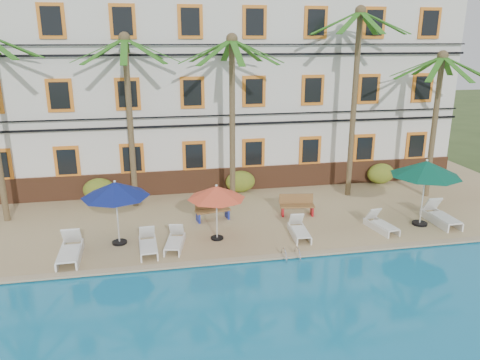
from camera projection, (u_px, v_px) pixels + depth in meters
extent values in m
plane|color=#384C23|center=(254.00, 254.00, 17.48)|extent=(100.00, 100.00, 0.00)
cube|color=tan|center=(231.00, 206.00, 22.14)|extent=(30.00, 12.00, 0.25)
cube|color=tan|center=(259.00, 258.00, 16.55)|extent=(30.00, 0.35, 0.06)
cube|color=silver|center=(215.00, 86.00, 25.34)|extent=(25.00, 6.00, 10.00)
cube|color=brown|center=(224.00, 179.00, 23.75)|extent=(25.00, 0.12, 1.20)
cube|color=orange|center=(67.00, 162.00, 22.03)|extent=(1.15, 0.10, 1.50)
cube|color=black|center=(67.00, 162.00, 21.98)|extent=(0.85, 0.04, 1.20)
cube|color=orange|center=(132.00, 159.00, 22.57)|extent=(1.15, 0.10, 1.50)
cube|color=black|center=(132.00, 159.00, 22.52)|extent=(0.85, 0.04, 1.20)
cube|color=orange|center=(194.00, 156.00, 23.11)|extent=(1.15, 0.10, 1.50)
cube|color=black|center=(194.00, 156.00, 23.06)|extent=(0.85, 0.04, 1.20)
cube|color=orange|center=(253.00, 153.00, 23.65)|extent=(1.15, 0.10, 1.50)
cube|color=black|center=(254.00, 153.00, 23.60)|extent=(0.85, 0.04, 1.20)
cube|color=orange|center=(310.00, 151.00, 24.19)|extent=(1.15, 0.10, 1.50)
cube|color=black|center=(310.00, 151.00, 24.14)|extent=(0.85, 0.04, 1.20)
cube|color=orange|center=(364.00, 148.00, 24.73)|extent=(1.15, 0.10, 1.50)
cube|color=black|center=(364.00, 148.00, 24.68)|extent=(0.85, 0.04, 1.20)
cube|color=orange|center=(416.00, 146.00, 25.27)|extent=(1.15, 0.10, 1.50)
cube|color=black|center=(416.00, 146.00, 25.22)|extent=(0.85, 0.04, 1.20)
cube|color=orange|center=(60.00, 95.00, 21.12)|extent=(1.15, 0.10, 1.50)
cube|color=black|center=(60.00, 96.00, 21.08)|extent=(0.85, 0.04, 1.20)
cube|color=orange|center=(128.00, 94.00, 21.66)|extent=(1.15, 0.10, 1.50)
cube|color=black|center=(128.00, 94.00, 21.62)|extent=(0.85, 0.04, 1.20)
cube|color=orange|center=(192.00, 93.00, 22.20)|extent=(1.15, 0.10, 1.50)
cube|color=black|center=(192.00, 93.00, 22.16)|extent=(0.85, 0.04, 1.20)
cube|color=orange|center=(254.00, 91.00, 22.74)|extent=(1.15, 0.10, 1.50)
cube|color=black|center=(254.00, 91.00, 22.70)|extent=(0.85, 0.04, 1.20)
cube|color=orange|center=(313.00, 90.00, 23.28)|extent=(1.15, 0.10, 1.50)
cube|color=black|center=(313.00, 90.00, 23.24)|extent=(0.85, 0.04, 1.20)
cube|color=orange|center=(369.00, 89.00, 23.83)|extent=(1.15, 0.10, 1.50)
cube|color=black|center=(369.00, 89.00, 23.78)|extent=(0.85, 0.04, 1.20)
cube|color=orange|center=(422.00, 88.00, 24.37)|extent=(1.15, 0.10, 1.50)
cube|color=black|center=(423.00, 88.00, 24.32)|extent=(0.85, 0.04, 1.20)
cube|color=orange|center=(51.00, 21.00, 20.19)|extent=(1.15, 0.10, 1.50)
cube|color=black|center=(51.00, 21.00, 20.14)|extent=(0.85, 0.04, 1.20)
cube|color=orange|center=(123.00, 21.00, 20.73)|extent=(1.15, 0.10, 1.50)
cube|color=black|center=(123.00, 21.00, 20.68)|extent=(0.85, 0.04, 1.20)
cube|color=orange|center=(190.00, 22.00, 21.27)|extent=(1.15, 0.10, 1.50)
cube|color=black|center=(190.00, 22.00, 21.22)|extent=(0.85, 0.04, 1.20)
cube|color=orange|center=(255.00, 22.00, 21.81)|extent=(1.15, 0.10, 1.50)
cube|color=black|center=(255.00, 22.00, 21.76)|extent=(0.85, 0.04, 1.20)
cube|color=orange|center=(316.00, 22.00, 22.35)|extent=(1.15, 0.10, 1.50)
cube|color=black|center=(316.00, 22.00, 22.30)|extent=(0.85, 0.04, 1.20)
cube|color=orange|center=(374.00, 23.00, 22.89)|extent=(1.15, 0.10, 1.50)
cube|color=black|center=(374.00, 23.00, 22.84)|extent=(0.85, 0.04, 1.20)
cube|color=orange|center=(430.00, 23.00, 23.43)|extent=(1.15, 0.10, 1.50)
cube|color=black|center=(430.00, 23.00, 23.38)|extent=(0.85, 0.04, 1.20)
cube|color=black|center=(224.00, 124.00, 22.79)|extent=(25.00, 0.08, 0.10)
cube|color=black|center=(224.00, 115.00, 22.65)|extent=(25.00, 0.08, 0.06)
cube|color=black|center=(224.00, 54.00, 21.82)|extent=(25.00, 0.08, 0.10)
cube|color=black|center=(224.00, 44.00, 21.69)|extent=(25.00, 0.08, 0.06)
cube|color=#256518|center=(12.00, 45.00, 18.13)|extent=(2.30, 0.28, 1.03)
cube|color=#256518|center=(9.00, 44.00, 18.83)|extent=(1.83, 1.83, 1.03)
cylinder|color=brown|center=(130.00, 126.00, 20.73)|extent=(0.26, 0.26, 7.50)
sphere|color=brown|center=(124.00, 38.00, 19.64)|extent=(0.50, 0.50, 0.50)
cube|color=#256518|center=(126.00, 49.00, 20.86)|extent=(0.28, 2.30, 1.03)
cube|color=#256518|center=(107.00, 50.00, 20.40)|extent=(1.83, 1.83, 1.03)
cube|color=#256518|center=(97.00, 50.00, 19.58)|extent=(2.30, 0.28, 1.03)
cube|color=#256518|center=(104.00, 51.00, 18.88)|extent=(1.83, 1.83, 1.03)
cube|color=#256518|center=(124.00, 51.00, 18.71)|extent=(0.28, 2.30, 1.03)
cube|color=#256518|center=(145.00, 51.00, 19.17)|extent=(1.83, 1.83, 1.03)
cube|color=#256518|center=(153.00, 50.00, 19.99)|extent=(2.30, 0.28, 1.03)
cube|color=#256518|center=(145.00, 50.00, 20.69)|extent=(1.83, 1.83, 1.03)
cylinder|color=brown|center=(232.00, 126.00, 20.77)|extent=(0.26, 0.26, 7.46)
sphere|color=brown|center=(232.00, 39.00, 19.68)|extent=(0.50, 0.50, 0.50)
cube|color=#256518|center=(228.00, 50.00, 20.90)|extent=(0.28, 2.30, 1.03)
cube|color=#256518|center=(211.00, 51.00, 20.44)|extent=(1.83, 1.83, 1.03)
cube|color=#256518|center=(205.00, 51.00, 19.62)|extent=(2.30, 0.28, 1.03)
cube|color=#256518|center=(216.00, 52.00, 18.92)|extent=(1.83, 1.83, 1.03)
cube|color=#256518|center=(237.00, 52.00, 18.75)|extent=(0.28, 2.30, 1.03)
cube|color=#256518|center=(255.00, 52.00, 19.21)|extent=(1.83, 1.83, 1.03)
cube|color=#256518|center=(258.00, 51.00, 20.03)|extent=(2.30, 0.28, 1.03)
cube|color=#256518|center=(247.00, 51.00, 20.73)|extent=(1.83, 1.83, 1.03)
cylinder|color=brown|center=(354.00, 108.00, 22.06)|extent=(0.26, 0.26, 8.65)
sphere|color=brown|center=(361.00, 11.00, 20.79)|extent=(0.50, 0.50, 0.50)
cube|color=#256518|center=(349.00, 23.00, 22.02)|extent=(0.28, 2.30, 1.03)
cube|color=#256518|center=(336.00, 23.00, 21.56)|extent=(1.83, 1.83, 1.03)
cube|color=#256518|center=(336.00, 22.00, 20.73)|extent=(2.30, 0.28, 1.03)
cube|color=#256518|center=(350.00, 22.00, 20.03)|extent=(1.83, 1.83, 1.03)
cube|color=#256518|center=(371.00, 22.00, 19.86)|extent=(0.28, 2.30, 1.03)
cube|color=#256518|center=(385.00, 22.00, 20.33)|extent=(1.83, 1.83, 1.03)
cube|color=#256518|center=(383.00, 23.00, 21.15)|extent=(2.30, 0.28, 1.03)
cube|color=#256518|center=(369.00, 23.00, 21.85)|extent=(1.83, 1.83, 1.03)
cylinder|color=brown|center=(434.00, 129.00, 22.20)|extent=(0.26, 0.26, 6.71)
sphere|color=brown|center=(443.00, 56.00, 21.22)|extent=(0.50, 0.50, 0.50)
cube|color=#256518|center=(427.00, 66.00, 22.45)|extent=(0.28, 2.30, 1.03)
cube|color=#256518|center=(416.00, 66.00, 21.98)|extent=(1.83, 1.83, 1.03)
cube|color=#256518|center=(419.00, 67.00, 21.16)|extent=(2.30, 0.28, 1.03)
cube|color=#256518|center=(436.00, 68.00, 20.46)|extent=(1.83, 1.83, 1.03)
cube|color=#256518|center=(457.00, 69.00, 20.29)|extent=(0.28, 2.30, 1.03)
cube|color=#256518|center=(469.00, 68.00, 20.75)|extent=(1.83, 1.83, 1.03)
cube|color=#256518|center=(464.00, 67.00, 21.58)|extent=(2.30, 0.28, 1.03)
cube|color=#256518|center=(447.00, 66.00, 22.28)|extent=(1.83, 1.83, 1.03)
ellipsoid|color=#1E611B|center=(99.00, 190.00, 22.34)|extent=(1.50, 0.90, 1.10)
ellipsoid|color=#1E611B|center=(240.00, 182.00, 23.58)|extent=(1.50, 0.90, 1.10)
ellipsoid|color=#1E611B|center=(381.00, 174.00, 24.96)|extent=(1.50, 0.90, 1.10)
cylinder|color=black|center=(120.00, 242.00, 17.79)|extent=(0.56, 0.56, 0.08)
cylinder|color=silver|center=(117.00, 214.00, 17.45)|extent=(0.06, 0.06, 2.42)
cone|color=navy|center=(115.00, 189.00, 17.17)|extent=(2.52, 2.52, 0.55)
sphere|color=silver|center=(115.00, 181.00, 17.09)|extent=(0.10, 0.10, 0.10)
cylinder|color=black|center=(217.00, 238.00, 18.20)|extent=(0.50, 0.50, 0.07)
cylinder|color=silver|center=(217.00, 213.00, 17.90)|extent=(0.06, 0.06, 2.13)
cone|color=#E34B2D|center=(216.00, 192.00, 17.65)|extent=(2.22, 2.22, 0.49)
sphere|color=silver|center=(216.00, 186.00, 17.57)|extent=(0.10, 0.10, 0.10)
cylinder|color=black|center=(420.00, 223.00, 19.59)|extent=(0.64, 0.64, 0.09)
cylinder|color=silver|center=(423.00, 194.00, 19.21)|extent=(0.06, 0.06, 2.73)
cone|color=#074B38|center=(426.00, 168.00, 18.89)|extent=(2.84, 2.84, 0.62)
sphere|color=silver|center=(427.00, 160.00, 18.79)|extent=(0.10, 0.10, 0.10)
cube|color=white|center=(69.00, 254.00, 16.17)|extent=(0.67, 1.43, 0.07)
cube|color=white|center=(72.00, 236.00, 17.01)|extent=(0.66, 0.53, 0.71)
cube|color=white|center=(61.00, 256.00, 16.41)|extent=(0.09, 2.02, 0.33)
cube|color=white|center=(80.00, 254.00, 16.54)|extent=(0.09, 2.02, 0.33)
cube|color=white|center=(148.00, 247.00, 16.82)|extent=(0.62, 1.25, 0.06)
cube|color=white|center=(147.00, 232.00, 17.54)|extent=(0.59, 0.48, 0.61)
cube|color=white|center=(140.00, 249.00, 17.02)|extent=(0.14, 1.74, 0.28)
cube|color=white|center=(156.00, 247.00, 17.15)|extent=(0.14, 1.74, 0.28)
cube|color=white|center=(174.00, 243.00, 17.14)|extent=(0.76, 1.24, 0.05)
cube|color=white|center=(177.00, 229.00, 17.85)|extent=(0.61, 0.53, 0.58)
cube|color=white|center=(168.00, 244.00, 17.41)|extent=(0.39, 1.62, 0.27)
cube|color=white|center=(182.00, 244.00, 17.40)|extent=(0.39, 1.62, 0.27)
cube|color=white|center=(301.00, 232.00, 18.12)|extent=(0.64, 1.23, 0.05)
cube|color=white|center=(296.00, 219.00, 18.84)|extent=(0.58, 0.48, 0.59)
cube|color=white|center=(292.00, 233.00, 18.35)|extent=(0.19, 1.69, 0.27)
cube|color=white|center=(306.00, 233.00, 18.41)|extent=(0.19, 1.69, 0.27)
cube|color=white|center=(385.00, 225.00, 18.75)|extent=(0.74, 1.24, 0.05)
cube|color=white|center=(373.00, 214.00, 19.41)|extent=(0.61, 0.52, 0.58)
cube|color=white|center=(376.00, 228.00, 18.90)|extent=(0.35, 1.65, 0.27)
cube|color=white|center=(387.00, 226.00, 19.08)|extent=(0.35, 1.65, 0.27)
cube|color=white|center=(445.00, 218.00, 19.38)|extent=(0.67, 1.42, 0.07)
cube|color=white|center=(432.00, 204.00, 20.22)|extent=(0.66, 0.53, 0.71)
cube|color=white|center=(434.00, 220.00, 19.62)|extent=(0.09, 2.02, 0.33)
cube|color=white|center=(448.00, 219.00, 19.75)|extent=(0.09, 2.02, 0.33)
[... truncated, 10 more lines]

